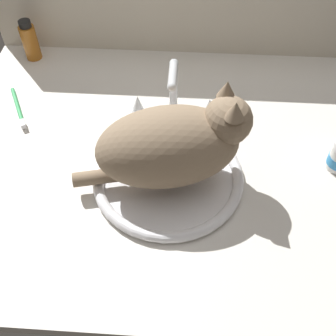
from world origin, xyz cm
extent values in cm
cube|color=silver|center=(0.00, 0.00, 1.50)|extent=(104.51, 83.41, 3.00)
cube|color=beige|center=(0.00, 42.90, 17.37)|extent=(104.51, 2.40, 34.74)
torus|color=white|center=(1.21, -7.34, 4.22)|extent=(33.62, 33.62, 2.43)
cylinder|color=white|center=(1.21, -7.34, 3.30)|extent=(29.97, 29.97, 0.60)
cylinder|color=silver|center=(1.21, 13.60, 3.93)|extent=(4.00, 4.00, 1.86)
cylinder|color=silver|center=(1.21, 13.60, 11.93)|extent=(2.00, 2.00, 14.14)
sphere|color=silver|center=(1.21, 13.60, 19.00)|extent=(2.20, 2.20, 2.20)
cylinder|color=silver|center=(1.21, 9.51, 19.00)|extent=(2.00, 8.16, 2.00)
sphere|color=silver|center=(1.21, 5.43, 19.00)|extent=(2.10, 2.10, 2.10)
cylinder|color=silver|center=(-7.78, 13.60, 3.80)|extent=(3.20, 3.20, 1.60)
cone|color=silver|center=(-7.78, 13.60, 6.79)|extent=(2.88, 2.88, 4.37)
cylinder|color=silver|center=(10.20, 13.60, 3.80)|extent=(3.20, 3.20, 1.60)
cone|color=silver|center=(10.20, 13.60, 6.79)|extent=(2.88, 2.88, 4.37)
ellipsoid|color=#8C755B|center=(1.21, -7.34, 13.84)|extent=(32.97, 23.57, 16.81)
sphere|color=#8C755B|center=(12.82, -4.61, 19.35)|extent=(10.00, 10.00, 10.00)
cone|color=#8C755B|center=(12.14, -1.69, 24.72)|extent=(3.80, 3.80, 3.75)
cone|color=#8C755B|center=(13.51, -7.53, 24.72)|extent=(3.80, 3.80, 3.75)
ellipsoid|color=silver|center=(16.47, -3.75, 18.35)|extent=(3.88, 4.77, 3.20)
ellipsoid|color=silver|center=(11.37, -4.95, 12.99)|extent=(10.29, 11.12, 9.24)
cylinder|color=#8C755B|center=(-13.82, -10.88, 7.03)|extent=(10.48, 5.41, 3.20)
cylinder|color=#B2661E|center=(-41.37, 36.09, 8.03)|extent=(4.51, 4.51, 10.06)
cylinder|color=black|center=(-41.37, 36.09, 13.96)|extent=(3.38, 3.38, 1.80)
cylinder|color=#3FB266|center=(-39.87, 14.40, 3.50)|extent=(7.36, 12.95, 1.00)
cube|color=white|center=(-36.03, 7.00, 4.10)|extent=(2.26, 2.86, 1.20)
camera|label=1|loc=(4.81, -63.24, 74.79)|focal=43.28mm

